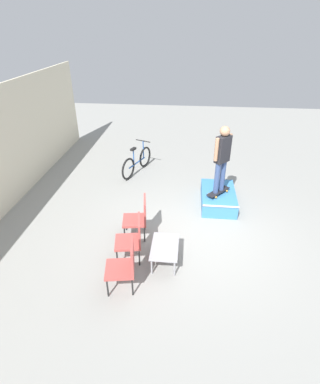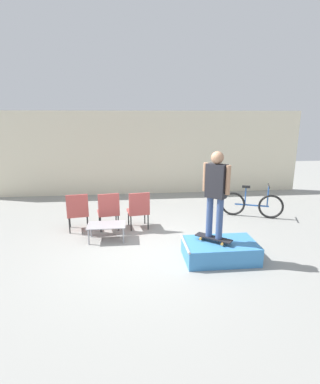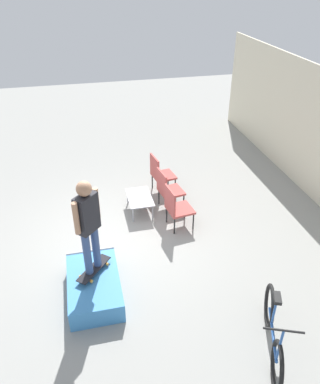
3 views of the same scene
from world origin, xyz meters
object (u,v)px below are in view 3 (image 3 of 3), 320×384
Objects in this scene: skate_ramp_box at (94,286)px; skateboard_on_ramp at (94,269)px; patio_chair_center at (167,188)px; coffee_table at (140,199)px; patio_chair_right at (176,206)px; person_skater at (88,221)px; patio_chair_left at (160,173)px; bicycle at (273,333)px.

skateboard_on_ramp is (-0.13, 0.03, 0.27)m from skate_ramp_box.
patio_chair_center is at bearing -179.79° from skateboard_on_ramp.
patio_chair_right is at bearing 39.97° from coffee_table.
skateboard_on_ramp is at bearing 130.18° from patio_chair_center.
skateboard_on_ramp is 0.41× the size of person_skater.
patio_chair_center is 1.00× the size of patio_chair_right.
skate_ramp_box is at bearing 121.81° from patio_chair_right.
coffee_table is (-2.21, 1.20, -1.15)m from person_skater.
patio_chair_center is (0.76, 0.00, 0.00)m from patio_chair_left.
skateboard_on_ramp is 2.34m from patio_chair_right.
coffee_table is at bearing 78.76° from patio_chair_center.
person_skater is at bearing -139.70° from skateboard_on_ramp.
skateboard_on_ramp is 0.71× the size of patio_chair_right.
skateboard_on_ramp is at bearing 44.05° from person_skater.
skate_ramp_box is at bearing 131.36° from patio_chair_center.
coffee_table is (-2.21, 1.20, -0.12)m from skateboard_on_ramp.
patio_chair_center reaches higher than bicycle.
coffee_table is at bearing -168.15° from skateboard_on_ramp.
person_skater reaches higher than patio_chair_center.
patio_chair_right is (1.52, -0.00, 0.00)m from patio_chair_left.
patio_chair_center is 0.76m from patio_chair_right.
patio_chair_center is at bearing 88.49° from coffee_table.
person_skater is 1.05× the size of bicycle.
bicycle is (1.69, 2.47, 0.18)m from skate_ramp_box.
coffee_table is 0.89× the size of patio_chair_right.
patio_chair_center is (-2.19, 1.85, 0.08)m from skateboard_on_ramp.
bicycle is (4.77, 0.59, -0.17)m from patio_chair_left.
coffee_table is at bearing -141.39° from bicycle.
skateboard_on_ramp reaches higher than skate_ramp_box.
skateboard_on_ramp is 0.43× the size of bicycle.
person_skater reaches higher than skate_ramp_box.
skate_ramp_box is at bearing 26.94° from skateboard_on_ramp.
bicycle reaches higher than coffee_table.
coffee_table is at bearing 129.44° from patio_chair_left.
skate_ramp_box is 2.65m from coffee_table.
skateboard_on_ramp is 0.80× the size of coffee_table.
patio_chair_center is at bearing -176.04° from person_skater.
skate_ramp_box is 1.49× the size of patio_chair_center.
person_skater is 3.02m from patio_chair_center.
person_skater reaches higher than skateboard_on_ramp.
skateboard_on_ramp is at bearing 138.56° from patio_chair_left.
patio_chair_right reaches higher than skateboard_on_ramp.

